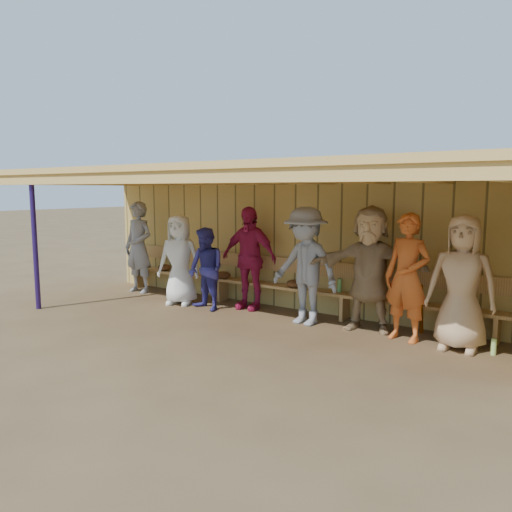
{
  "coord_description": "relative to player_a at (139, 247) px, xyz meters",
  "views": [
    {
      "loc": [
        4.71,
        -6.38,
        2.15
      ],
      "look_at": [
        0.0,
        0.35,
        1.05
      ],
      "focal_mm": 35.0,
      "sensor_mm": 36.0,
      "label": 1
    }
  ],
  "objects": [
    {
      "name": "ground",
      "position": [
        3.22,
        -0.67,
        -0.95
      ],
      "size": [
        90.0,
        90.0,
        0.0
      ],
      "primitive_type": "plane",
      "color": "brown",
      "rests_on": "ground"
    },
    {
      "name": "player_c",
      "position": [
        2.18,
        -0.39,
        -0.21
      ],
      "size": [
        0.82,
        0.7,
        1.48
      ],
      "primitive_type": "imported",
      "rotation": [
        0.0,
        0.0,
        -0.22
      ],
      "color": "#37338D",
      "rests_on": "ground"
    },
    {
      "name": "dugout_equipment",
      "position": [
        2.72,
        0.31,
        -0.46
      ],
      "size": [
        6.66,
        0.62,
        0.8
      ],
      "color": "orange",
      "rests_on": "ground"
    },
    {
      "name": "player_a",
      "position": [
        0.0,
        0.0,
        0.0
      ],
      "size": [
        0.71,
        0.48,
        1.91
      ],
      "primitive_type": "imported",
      "rotation": [
        0.0,
        0.0,
        0.03
      ],
      "color": "gray",
      "rests_on": "ground"
    },
    {
      "name": "player_e",
      "position": [
        4.09,
        -0.19,
        -0.01
      ],
      "size": [
        1.29,
        0.85,
        1.88
      ],
      "primitive_type": "imported",
      "rotation": [
        0.0,
        0.0,
        -0.13
      ],
      "color": "gray",
      "rests_on": "ground"
    },
    {
      "name": "player_d",
      "position": [
        2.74,
        0.14,
        -0.03
      ],
      "size": [
        1.12,
        0.54,
        1.85
      ],
      "primitive_type": "imported",
      "rotation": [
        0.0,
        0.0,
        0.08
      ],
      "color": "#B41C4B",
      "rests_on": "ground"
    },
    {
      "name": "player_f",
      "position": [
        5.07,
        0.03,
        0.01
      ],
      "size": [
        1.85,
        0.85,
        1.92
      ],
      "primitive_type": "imported",
      "rotation": [
        0.0,
        0.0,
        0.17
      ],
      "color": "tan",
      "rests_on": "ground"
    },
    {
      "name": "bench",
      "position": [
        3.22,
        0.44,
        -0.43
      ],
      "size": [
        7.6,
        0.34,
        0.93
      ],
      "color": "tan",
      "rests_on": "ground"
    },
    {
      "name": "dugout_structure",
      "position": [
        3.61,
        0.01,
        0.74
      ],
      "size": [
        8.8,
        3.2,
        2.5
      ],
      "color": "tan",
      "rests_on": "ground"
    },
    {
      "name": "player_h",
      "position": [
        6.43,
        -0.14,
        -0.04
      ],
      "size": [
        0.92,
        0.62,
        1.83
      ],
      "primitive_type": "imported",
      "rotation": [
        0.0,
        0.0,
        0.04
      ],
      "color": "tan",
      "rests_on": "ground"
    },
    {
      "name": "player_b",
      "position": [
        1.47,
        -0.32,
        -0.11
      ],
      "size": [
        0.96,
        0.79,
        1.69
      ],
      "primitive_type": "imported",
      "rotation": [
        0.0,
        0.0,
        0.35
      ],
      "color": "white",
      "rests_on": "ground"
    },
    {
      "name": "player_g",
      "position": [
        5.7,
        -0.14,
        -0.04
      ],
      "size": [
        0.74,
        0.56,
        1.83
      ],
      "primitive_type": "imported",
      "rotation": [
        0.0,
        0.0,
        -0.19
      ],
      "color": "#CF5A21",
      "rests_on": "ground"
    }
  ]
}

